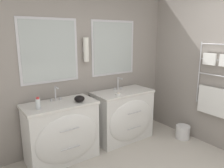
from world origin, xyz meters
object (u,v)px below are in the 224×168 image
vanity_left (62,132)px  toiletry_bottle (38,104)px  amenity_bowl (79,99)px  waste_bin (183,132)px  vanity_right (124,115)px

vanity_left → toiletry_bottle: toiletry_bottle is taller
vanity_left → amenity_bowl: 0.54m
vanity_left → waste_bin: bearing=-16.3°
toiletry_bottle → vanity_right: bearing=2.1°
vanity_right → waste_bin: 1.10m
vanity_right → amenity_bowl: 1.00m
vanity_right → toiletry_bottle: 1.54m
amenity_bowl → vanity_right: bearing=5.1°
toiletry_bottle → amenity_bowl: (0.58, -0.02, -0.03)m
vanity_right → waste_bin: vanity_right is taller
vanity_left → toiletry_bottle: (-0.32, -0.05, 0.50)m
amenity_bowl → toiletry_bottle: bearing=177.6°
amenity_bowl → waste_bin: 1.99m
vanity_left → vanity_right: bearing=0.0°
vanity_left → toiletry_bottle: 0.60m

